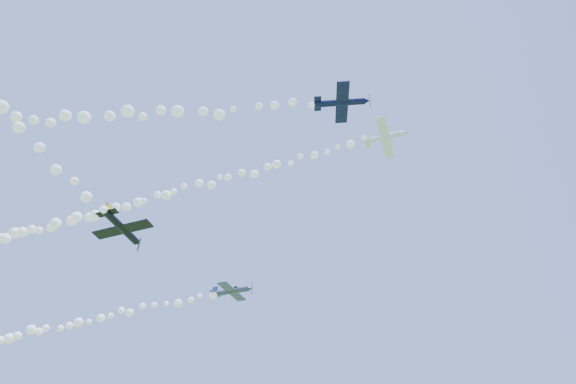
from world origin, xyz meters
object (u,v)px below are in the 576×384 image
at_px(plane_navy, 342,102).
at_px(plane_grey, 232,291).
at_px(plane_white, 385,137).
at_px(plane_black, 123,228).

xyz_separation_m(plane_navy, plane_grey, (-26.12, 22.38, -7.69)).
distance_m(plane_white, plane_grey, 33.40).
relative_size(plane_grey, plane_black, 0.98).
xyz_separation_m(plane_white, plane_grey, (-28.83, 8.75, -14.44)).
relative_size(plane_navy, plane_black, 0.95).
distance_m(plane_navy, plane_black, 29.95).
bearing_deg(plane_navy, plane_white, 59.45).
distance_m(plane_white, plane_navy, 15.45).
xyz_separation_m(plane_white, plane_black, (-30.04, -15.46, -18.85)).
bearing_deg(plane_white, plane_black, -156.18).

